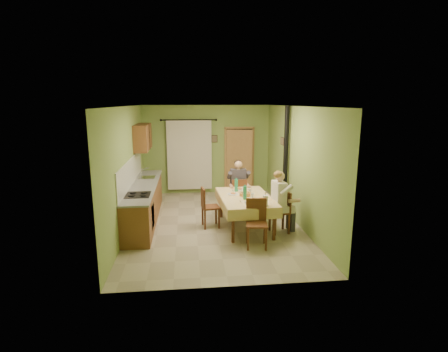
{
  "coord_description": "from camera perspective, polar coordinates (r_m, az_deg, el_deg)",
  "views": [
    {
      "loc": [
        -0.62,
        -8.06,
        2.9
      ],
      "look_at": [
        0.25,
        0.1,
        1.15
      ],
      "focal_mm": 28.0,
      "sensor_mm": 36.0,
      "label": 1
    }
  ],
  "objects": [
    {
      "name": "kitchen_run",
      "position": [
        8.86,
        -12.92,
        -4.11
      ],
      "size": [
        0.64,
        3.64,
        1.56
      ],
      "color": "brown",
      "rests_on": "ground"
    },
    {
      "name": "upper_cabinets",
      "position": [
        9.88,
        -13.11,
        6.21
      ],
      "size": [
        0.35,
        1.4,
        0.7
      ],
      "primitive_type": "cube",
      "color": "brown",
      "rests_on": "room_shell"
    },
    {
      "name": "curtain",
      "position": [
        11.08,
        -5.66,
        3.48
      ],
      "size": [
        1.7,
        0.07,
        2.22
      ],
      "color": "black",
      "rests_on": "ground"
    },
    {
      "name": "dining_table",
      "position": [
        8.19,
        3.49,
        -5.9
      ],
      "size": [
        1.25,
        2.0,
        0.76
      ],
      "rotation": [
        0.0,
        0.0,
        0.05
      ],
      "color": "#D9B978",
      "rests_on": "ground"
    },
    {
      "name": "man_right",
      "position": [
        7.85,
        9.17,
        -3.03
      ],
      "size": [
        0.51,
        0.62,
        1.39
      ],
      "rotation": [
        0.0,
        0.0,
        1.71
      ],
      "color": "silver",
      "rests_on": "chair_right"
    },
    {
      "name": "picture_back",
      "position": [
        11.12,
        -1.57,
        6.09
      ],
      "size": [
        0.19,
        0.03,
        0.23
      ],
      "primitive_type": "cube",
      "color": "black",
      "rests_on": "room_shell"
    },
    {
      "name": "floor",
      "position": [
        8.59,
        -1.6,
        -7.7
      ],
      "size": [
        4.0,
        6.0,
        0.01
      ],
      "primitive_type": "cube",
      "color": "tan",
      "rests_on": "ground"
    },
    {
      "name": "chair_far",
      "position": [
        9.26,
        2.34,
        -4.34
      ],
      "size": [
        0.4,
        0.4,
        0.94
      ],
      "rotation": [
        0.0,
        0.0,
        0.02
      ],
      "color": "#592E18",
      "rests_on": "ground"
    },
    {
      "name": "man_far",
      "position": [
        9.13,
        2.36,
        -0.76
      ],
      "size": [
        0.59,
        0.47,
        1.39
      ],
      "rotation": [
        0.0,
        0.0,
        0.02
      ],
      "color": "#38333D",
      "rests_on": "chair_far"
    },
    {
      "name": "chair_near",
      "position": [
        7.2,
        5.32,
        -9.26
      ],
      "size": [
        0.47,
        0.47,
        0.98
      ],
      "rotation": [
        0.0,
        0.0,
        3.02
      ],
      "color": "#592E18",
      "rests_on": "ground"
    },
    {
      "name": "doorway",
      "position": [
        11.27,
        2.5,
        2.58
      ],
      "size": [
        0.96,
        0.24,
        2.15
      ],
      "color": "black",
      "rests_on": "ground"
    },
    {
      "name": "stove_flue",
      "position": [
        9.21,
        9.93,
        0.11
      ],
      "size": [
        0.24,
        0.24,
        2.8
      ],
      "color": "black",
      "rests_on": "ground"
    },
    {
      "name": "chair_left",
      "position": [
        8.27,
        -2.3,
        -6.36
      ],
      "size": [
        0.44,
        0.44,
        0.95
      ],
      "rotation": [
        0.0,
        0.0,
        -1.44
      ],
      "color": "#592E18",
      "rests_on": "ground"
    },
    {
      "name": "room_shell",
      "position": [
        8.16,
        -1.68,
        4.42
      ],
      "size": [
        4.04,
        6.04,
        2.82
      ],
      "color": "#85A353",
      "rests_on": "ground"
    },
    {
      "name": "tableware",
      "position": [
        7.97,
        3.81,
        -3.07
      ],
      "size": [
        0.81,
        1.59,
        0.33
      ],
      "color": "white",
      "rests_on": "dining_table"
    },
    {
      "name": "chair_right",
      "position": [
        8.03,
        9.11,
        -7.1
      ],
      "size": [
        0.44,
        0.44,
        0.94
      ],
      "rotation": [
        0.0,
        0.0,
        1.71
      ],
      "color": "#592E18",
      "rests_on": "ground"
    },
    {
      "name": "picture_right",
      "position": [
        9.67,
        9.53,
        5.64
      ],
      "size": [
        0.03,
        0.31,
        0.21
      ],
      "primitive_type": "cube",
      "color": "brown",
      "rests_on": "room_shell"
    }
  ]
}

